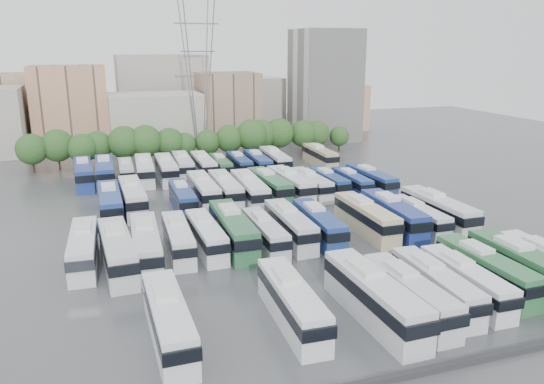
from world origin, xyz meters
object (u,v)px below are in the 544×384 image
object	(u,v)px
bus_r1_s1	(117,251)
bus_r3_s5	(183,165)
bus_r2_s2	(133,197)
bus_r3_s2	(126,171)
bus_r3_s13	(320,156)
bus_r1_s13	(438,210)
bus_r3_s3	(144,170)
bus_r2_s10	(310,184)
bus_r1_s6	(265,233)
bus_r0_s8	(409,294)
bus_r2_s7	(250,190)
bus_r1_s11	(393,215)
bus_r0_s2	(169,320)
bus_r1_s3	(178,238)
bus_r0_s11	(486,270)
bus_r3_s10	(275,160)
bus_r1_s4	(206,235)
bus_r1_s12	(418,217)
bus_r1_s5	(233,229)
bus_r3_s9	(258,163)
electricity_pylon	(198,64)
bus_r1_s2	(146,245)
bus_r3_s6	(204,165)
bus_r1_s10	(366,217)
bus_r2_s1	(110,203)
bus_r0_s7	(374,297)
bus_r2_s12	(352,182)
bus_r3_s4	(166,169)
bus_r1_s0	(83,248)
bus_r2_s13	(371,180)
bus_r3_s7	(221,166)
bus_r2_s8	(269,186)
bus_r2_s9	(290,184)
bus_r0_s5	(292,302)
bus_r1_s7	(290,225)
bus_r1_s8	(318,224)
bus_r2_s11	(328,182)
bus_r0_s12	(524,267)
apartment_tower	(325,85)
bus_r2_s4	(182,198)
bus_r2_s5	(203,190)
bus_r3_s8	(239,164)

from	to	relation	value
bus_r1_s1	bus_r3_s5	bearing A→B (deg)	68.18
bus_r2_s2	bus_r3_s2	world-z (taller)	bus_r2_s2
bus_r3_s5	bus_r3_s13	size ratio (longest dim) A/B	1.02
bus_r1_s1	bus_r1_s13	distance (m)	39.55
bus_r3_s3	bus_r3_s13	size ratio (longest dim) A/B	1.07
bus_r2_s10	bus_r1_s6	bearing A→B (deg)	-127.44
bus_r0_s8	bus_r2_s7	distance (m)	36.25
bus_r1_s11	bus_r0_s2	bearing A→B (deg)	-147.43
bus_r1_s3	bus_r1_s13	bearing A→B (deg)	0.01
bus_r0_s11	bus_r3_s10	world-z (taller)	bus_r3_s10
bus_r1_s3	bus_r1_s4	distance (m)	3.13
bus_r0_s8	bus_r1_s12	xyz separation A→B (m)	(13.01, 18.37, -0.13)
bus_r1_s5	bus_r3_s9	world-z (taller)	bus_r1_s5
electricity_pylon	bus_r1_s4	world-z (taller)	electricity_pylon
bus_r1_s2	bus_r3_s13	xyz separation A→B (m)	(36.31, 37.37, -0.13)
bus_r1_s12	bus_r1_s11	bearing A→B (deg)	165.09
bus_r3_s6	bus_r1_s10	bearing A→B (deg)	-69.62
bus_r1_s12	bus_r2_s2	xyz separation A→B (m)	(-33.16, 19.44, 0.30)
bus_r1_s5	bus_r1_s13	xyz separation A→B (m)	(26.68, -1.20, -0.05)
bus_r1_s10	bus_r2_s1	world-z (taller)	bus_r2_s1
bus_r1_s2	bus_r0_s7	bearing A→B (deg)	-45.12
bus_r1_s13	bus_r2_s7	distance (m)	26.37
bus_r2_s12	bus_r3_s4	size ratio (longest dim) A/B	0.84
bus_r1_s0	bus_r1_s11	distance (m)	36.42
bus_r2_s2	bus_r3_s13	xyz separation A→B (m)	(36.23, 18.20, -0.14)
bus_r2_s13	bus_r3_s13	distance (m)	19.56
bus_r2_s13	bus_r3_s7	world-z (taller)	bus_r2_s13
bus_r2_s8	bus_r3_s3	world-z (taller)	bus_r3_s3
bus_r2_s13	bus_r2_s9	bearing A→B (deg)	173.69
bus_r0_s7	bus_r1_s6	size ratio (longest dim) A/B	1.20
bus_r1_s4	bus_r2_s8	xyz separation A→B (m)	(13.32, 17.69, 0.18)
bus_r0_s5	bus_r1_s1	distance (m)	20.71
bus_r1_s7	bus_r3_s3	world-z (taller)	bus_r3_s3
bus_r2_s10	bus_r3_s4	size ratio (longest dim) A/B	0.92
electricity_pylon	bus_r1_s8	distance (m)	58.33
bus_r2_s9	bus_r3_s10	world-z (taller)	bus_r2_s9
bus_r3_s4	bus_r1_s0	bearing A→B (deg)	-110.12
bus_r2_s10	bus_r3_s2	distance (m)	32.20
bus_r1_s2	bus_r2_s2	world-z (taller)	bus_r2_s2
bus_r2_s11	bus_r0_s12	bearing A→B (deg)	-85.69
apartment_tower	bus_r3_s6	distance (m)	46.45
bus_r2_s13	bus_r1_s0	bearing A→B (deg)	-161.70
bus_r1_s2	bus_r2_s12	xyz separation A→B (m)	(33.37, 18.22, -0.35)
bus_r2_s4	bus_r1_s13	bearing A→B (deg)	-28.98
bus_r3_s7	bus_r1_s8	bearing A→B (deg)	-82.79
bus_r1_s13	bus_r2_s8	size ratio (longest dim) A/B	1.02
bus_r1_s2	bus_r3_s7	xyz separation A→B (m)	(16.56, 36.06, -0.34)
bus_r2_s5	bus_r3_s8	bearing A→B (deg)	59.78
bus_r1_s7	bus_r2_s9	world-z (taller)	bus_r2_s9
bus_r2_s5	bus_r3_s13	bearing A→B (deg)	34.66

